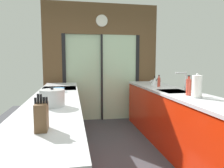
% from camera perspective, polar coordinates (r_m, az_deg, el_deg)
% --- Properties ---
extents(ground_plane, '(5.04, 7.60, 0.02)m').
position_cam_1_polar(ground_plane, '(3.48, 1.58, -17.54)').
color(ground_plane, '#38383D').
extents(back_wall_unit, '(2.64, 0.12, 2.70)m').
position_cam_1_polar(back_wall_unit, '(4.96, -2.82, 7.74)').
color(back_wall_unit, brown).
rests_on(back_wall_unit, ground_plane).
extents(left_counter_run, '(0.62, 3.80, 0.92)m').
position_cam_1_polar(left_counter_run, '(2.81, -15.19, -13.25)').
color(left_counter_run, red).
rests_on(left_counter_run, ground_plane).
extents(right_counter_run, '(0.62, 3.80, 0.92)m').
position_cam_1_polar(right_counter_run, '(3.36, 18.35, -10.13)').
color(right_counter_run, red).
rests_on(right_counter_run, ground_plane).
extents(sink_faucet, '(0.19, 0.02, 0.30)m').
position_cam_1_polar(sink_faucet, '(3.53, 18.89, 1.40)').
color(sink_faucet, '#B7BABC').
rests_on(sink_faucet, right_counter_run).
extents(oven_range, '(0.60, 0.60, 0.92)m').
position_cam_1_polar(oven_range, '(3.88, -13.87, -7.91)').
color(oven_range, '#B7BABC').
rests_on(oven_range, ground_plane).
extents(mixing_bowl_near, '(0.15, 0.15, 0.06)m').
position_cam_1_polar(mixing_bowl_near, '(2.66, -15.11, -3.47)').
color(mixing_bowl_near, '#BC4C38').
rests_on(mixing_bowl_near, left_counter_run).
extents(mixing_bowl_far, '(0.18, 0.18, 0.06)m').
position_cam_1_polar(mixing_bowl_far, '(3.34, -14.21, -1.50)').
color(mixing_bowl_far, teal).
rests_on(mixing_bowl_far, left_counter_run).
extents(knife_block, '(0.09, 0.14, 0.25)m').
position_cam_1_polar(knife_block, '(1.52, -18.50, -8.28)').
color(knife_block, brown).
rests_on(knife_block, left_counter_run).
extents(stock_pot, '(0.26, 0.26, 0.20)m').
position_cam_1_polar(stock_pot, '(2.28, -15.85, -3.64)').
color(stock_pot, '#B7BABC').
rests_on(stock_pot, left_counter_run).
extents(kettle, '(0.24, 0.16, 0.18)m').
position_cam_1_polar(kettle, '(4.18, 11.44, 0.69)').
color(kettle, '#B7BABC').
rests_on(kettle, right_counter_run).
extents(soap_bottle_near, '(0.07, 0.07, 0.28)m').
position_cam_1_polar(soap_bottle_near, '(3.08, 19.99, -0.69)').
color(soap_bottle_near, '#B23D2D').
rests_on(soap_bottle_near, right_counter_run).
extents(soap_bottle_far, '(0.05, 0.05, 0.22)m').
position_cam_1_polar(soap_bottle_far, '(3.99, 12.55, 0.59)').
color(soap_bottle_far, '#B23D2D').
rests_on(soap_bottle_far, right_counter_run).
extents(paper_towel_roll, '(0.14, 0.14, 0.32)m').
position_cam_1_polar(paper_towel_roll, '(2.91, 21.98, -0.69)').
color(paper_towel_roll, '#B7BABC').
rests_on(paper_towel_roll, right_counter_run).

